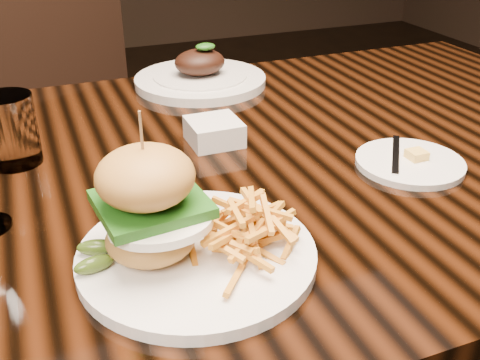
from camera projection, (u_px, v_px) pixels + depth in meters
name	position (u px, v px, depth m)	size (l,w,h in m)	color
dining_table	(214.00, 203.00, 0.89)	(1.60, 0.90, 0.75)	black
burger_plate	(189.00, 227.00, 0.61)	(0.27, 0.27, 0.18)	silver
side_saucer	(410.00, 162.00, 0.84)	(0.16, 0.16, 0.02)	silver
ramekin	(214.00, 132.00, 0.91)	(0.08, 0.08, 0.04)	silver
water_tumbler	(10.00, 130.00, 0.83)	(0.08, 0.08, 0.11)	white
far_dish	(200.00, 77.00, 1.16)	(0.27, 0.27, 0.09)	silver
chair_far	(83.00, 107.00, 1.65)	(0.61, 0.61, 0.95)	black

